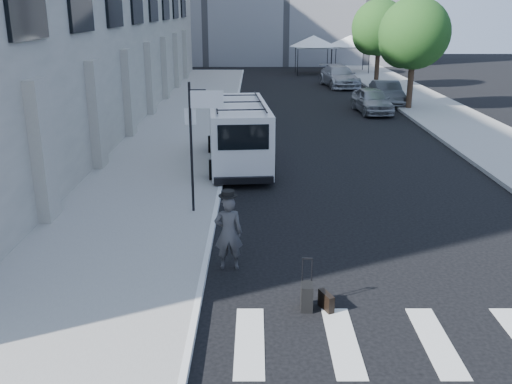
{
  "coord_description": "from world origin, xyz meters",
  "views": [
    {
      "loc": [
        -0.9,
        -11.52,
        5.48
      ],
      "look_at": [
        -0.89,
        1.31,
        1.3
      ],
      "focal_mm": 40.0,
      "sensor_mm": 36.0,
      "label": 1
    }
  ],
  "objects_px": {
    "businessman": "(228,233)",
    "suitcase": "(307,296)",
    "cargo_van": "(238,133)",
    "parked_car_a": "(372,100)",
    "parked_car_c": "(339,76)",
    "briefcase": "(326,301)",
    "parked_car_b": "(387,93)"
  },
  "relations": [
    {
      "from": "cargo_van",
      "to": "parked_car_c",
      "type": "height_order",
      "value": "cargo_van"
    },
    {
      "from": "cargo_van",
      "to": "parked_car_b",
      "type": "distance_m",
      "value": 15.95
    },
    {
      "from": "parked_car_a",
      "to": "parked_car_c",
      "type": "height_order",
      "value": "parked_car_c"
    },
    {
      "from": "businessman",
      "to": "briefcase",
      "type": "distance_m",
      "value": 2.71
    },
    {
      "from": "cargo_van",
      "to": "parked_car_c",
      "type": "relative_size",
      "value": 1.22
    },
    {
      "from": "parked_car_b",
      "to": "businessman",
      "type": "bearing_deg",
      "value": -109.58
    },
    {
      "from": "suitcase",
      "to": "parked_car_b",
      "type": "xyz_separation_m",
      "value": [
        6.73,
        23.92,
        0.41
      ]
    },
    {
      "from": "businessman",
      "to": "parked_car_c",
      "type": "relative_size",
      "value": 0.33
    },
    {
      "from": "cargo_van",
      "to": "parked_car_c",
      "type": "bearing_deg",
      "value": 67.76
    },
    {
      "from": "parked_car_a",
      "to": "parked_car_c",
      "type": "distance_m",
      "value": 10.57
    },
    {
      "from": "cargo_van",
      "to": "parked_car_a",
      "type": "distance_m",
      "value": 12.79
    },
    {
      "from": "briefcase",
      "to": "parked_car_b",
      "type": "xyz_separation_m",
      "value": [
        6.36,
        23.93,
        0.51
      ]
    },
    {
      "from": "businessman",
      "to": "suitcase",
      "type": "xyz_separation_m",
      "value": [
        1.55,
        -1.78,
        -0.57
      ]
    },
    {
      "from": "cargo_van",
      "to": "parked_car_b",
      "type": "xyz_separation_m",
      "value": [
        8.32,
        13.59,
        -0.5
      ]
    },
    {
      "from": "cargo_van",
      "to": "parked_car_a",
      "type": "xyz_separation_m",
      "value": [
        6.91,
        10.75,
        -0.5
      ]
    },
    {
      "from": "suitcase",
      "to": "businessman",
      "type": "bearing_deg",
      "value": 133.67
    },
    {
      "from": "suitcase",
      "to": "cargo_van",
      "type": "height_order",
      "value": "cargo_van"
    },
    {
      "from": "parked_car_a",
      "to": "parked_car_b",
      "type": "bearing_deg",
      "value": 59.27
    },
    {
      "from": "parked_car_b",
      "to": "suitcase",
      "type": "bearing_deg",
      "value": -104.78
    },
    {
      "from": "parked_car_c",
      "to": "briefcase",
      "type": "bearing_deg",
      "value": -106.18
    },
    {
      "from": "briefcase",
      "to": "suitcase",
      "type": "distance_m",
      "value": 0.38
    },
    {
      "from": "suitcase",
      "to": "parked_car_a",
      "type": "xyz_separation_m",
      "value": [
        5.32,
        21.07,
        0.41
      ]
    },
    {
      "from": "parked_car_a",
      "to": "parked_car_c",
      "type": "relative_size",
      "value": 0.79
    },
    {
      "from": "businessman",
      "to": "suitcase",
      "type": "distance_m",
      "value": 2.43
    },
    {
      "from": "parked_car_b",
      "to": "parked_car_c",
      "type": "bearing_deg",
      "value": 103.31
    },
    {
      "from": "businessman",
      "to": "parked_car_c",
      "type": "height_order",
      "value": "businessman"
    },
    {
      "from": "briefcase",
      "to": "cargo_van",
      "type": "distance_m",
      "value": 10.57
    },
    {
      "from": "businessman",
      "to": "parked_car_b",
      "type": "bearing_deg",
      "value": -113.83
    },
    {
      "from": "cargo_van",
      "to": "parked_car_b",
      "type": "bearing_deg",
      "value": 53.56
    },
    {
      "from": "cargo_van",
      "to": "parked_car_b",
      "type": "height_order",
      "value": "cargo_van"
    },
    {
      "from": "briefcase",
      "to": "parked_car_a",
      "type": "xyz_separation_m",
      "value": [
        4.96,
        21.09,
        0.51
      ]
    },
    {
      "from": "businessman",
      "to": "parked_car_a",
      "type": "relative_size",
      "value": 0.42
    }
  ]
}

